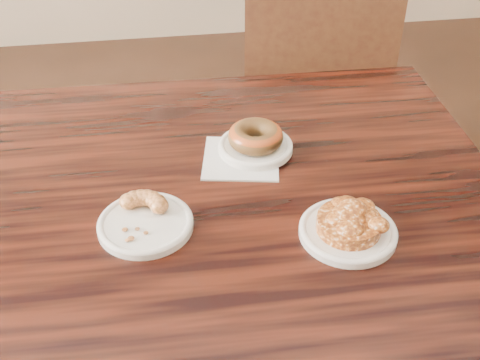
{
  "coord_description": "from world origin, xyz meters",
  "views": [
    {
      "loc": [
        -0.22,
        -0.74,
        1.42
      ],
      "look_at": [
        -0.1,
        0.06,
        0.8
      ],
      "focal_mm": 45.0,
      "sensor_mm": 36.0,
      "label": 1
    }
  ],
  "objects": [
    {
      "name": "plate_donut",
      "position": [
        -0.05,
        0.21,
        0.76
      ],
      "size": [
        0.15,
        0.15,
        0.01
      ],
      "primitive_type": "cylinder",
      "color": "white",
      "rests_on": "napkin"
    },
    {
      "name": "napkin",
      "position": [
        -0.08,
        0.19,
        0.75
      ],
      "size": [
        0.17,
        0.17,
        0.0
      ],
      "primitive_type": "cube",
      "rotation": [
        0.0,
        0.0,
        -0.18
      ],
      "color": "silver",
      "rests_on": "cafe_table"
    },
    {
      "name": "apple_fritter",
      "position": [
        0.06,
        -0.05,
        0.78
      ],
      "size": [
        0.15,
        0.15,
        0.03
      ],
      "primitive_type": null,
      "color": "#471B07",
      "rests_on": "plate_fritter"
    },
    {
      "name": "plate_cruller",
      "position": [
        -0.26,
        0.02,
        0.76
      ],
      "size": [
        0.16,
        0.16,
        0.01
      ],
      "primitive_type": "cylinder",
      "color": "silver",
      "rests_on": "cafe_table"
    },
    {
      "name": "glazed_donut",
      "position": [
        -0.05,
        0.21,
        0.78
      ],
      "size": [
        0.11,
        0.11,
        0.04
      ],
      "primitive_type": "torus",
      "color": "#993D16",
      "rests_on": "plate_donut"
    },
    {
      "name": "chair_far",
      "position": [
        0.27,
        0.93,
        0.45
      ],
      "size": [
        0.55,
        0.55,
        0.9
      ],
      "primitive_type": null,
      "rotation": [
        0.0,
        0.0,
        2.92
      ],
      "color": "black",
      "rests_on": "floor"
    },
    {
      "name": "cafe_table",
      "position": [
        -0.1,
        0.04,
        0.38
      ],
      "size": [
        1.0,
        1.0,
        0.75
      ],
      "primitive_type": "cube",
      "rotation": [
        0.0,
        0.0,
        -0.02
      ],
      "color": "black",
      "rests_on": "floor"
    },
    {
      "name": "plate_fritter",
      "position": [
        0.06,
        -0.05,
        0.76
      ],
      "size": [
        0.16,
        0.16,
        0.01
      ],
      "primitive_type": "cylinder",
      "color": "silver",
      "rests_on": "cafe_table"
    },
    {
      "name": "cruller_fragment",
      "position": [
        -0.26,
        0.02,
        0.78
      ],
      "size": [
        0.1,
        0.1,
        0.03
      ],
      "primitive_type": null,
      "color": "brown",
      "rests_on": "plate_cruller"
    }
  ]
}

